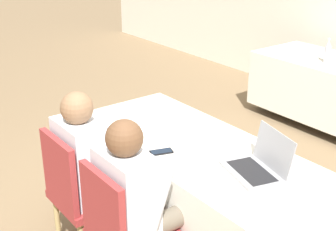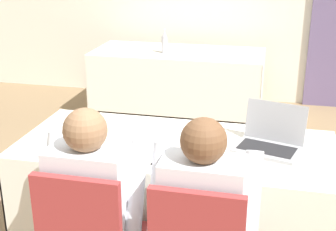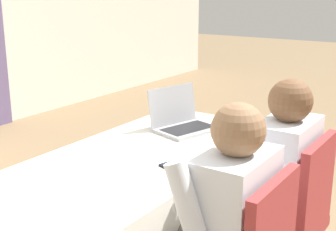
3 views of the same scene
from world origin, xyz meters
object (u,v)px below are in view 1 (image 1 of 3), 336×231
Objects in this scene: cell_phone at (161,152)px; water_bottle at (328,52)px; person_checkered_shirt at (92,164)px; person_white_shirt at (139,200)px; chair_near_left at (80,191)px; laptop at (258,166)px; chair_near_right at (124,231)px.

cell_phone is 0.62× the size of water_bottle.
person_checkered_shirt is 0.53m from person_white_shirt.
chair_near_left is (-0.25, -0.47, -0.24)m from cell_phone.
laptop is at bearing -140.46° from person_checkered_shirt.
person_checkered_shirt is (-0.25, -0.36, -0.08)m from cell_phone.
laptop reaches higher than cell_phone.
chair_near_left is 1.00× the size of chair_near_right.
person_white_shirt is (0.00, 0.10, 0.16)m from chair_near_right.
chair_near_left is at bearing 0.00° from chair_near_right.
chair_near_left and chair_near_right have the same top height.
cell_phone is at bearing -59.11° from chair_near_right.
chair_near_right is at bearing -73.73° from water_bottle.
chair_near_left is (0.37, -3.06, -0.35)m from water_bottle.
chair_near_left is at bearing -99.44° from cell_phone.
person_checkered_shirt is at bearing -124.85° from laptop.
person_white_shirt reaches higher than chair_near_right.
cell_phone is 2.67m from water_bottle.
person_white_shirt is at bearing -180.00° from person_checkered_shirt.
person_white_shirt is (0.53, 0.00, 0.00)m from person_checkered_shirt.
person_white_shirt reaches higher than chair_near_left.
laptop is 2.61× the size of cell_phone.
cell_phone is 0.18× the size of chair_near_right.
water_bottle is 3.21m from chair_near_right.
laptop is 0.46× the size of chair_near_left.
water_bottle is at bearing 132.47° from laptop.
water_bottle is at bearing -83.19° from chair_near_left.
person_checkered_shirt is (0.00, 0.10, 0.16)m from chair_near_left.
chair_near_left is 0.19m from person_checkered_shirt.
water_bottle reaches higher than chair_near_left.
laptop is 0.36× the size of person_white_shirt.
person_checkered_shirt is at bearing -105.75° from cell_phone.
person_checkered_shirt is (-0.80, -0.66, -0.12)m from laptop.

